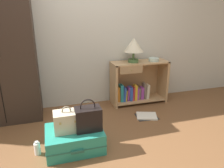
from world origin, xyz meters
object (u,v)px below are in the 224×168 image
object	(u,v)px
open_book_on_floor	(147,116)
suitcase_large	(75,139)
table_lamp	(134,46)
train_case	(67,121)
bowl	(154,60)
bottle	(37,148)
bookshelf	(137,84)
handbag	(88,118)

from	to	relation	value
open_book_on_floor	suitcase_large	bearing A→B (deg)	-157.37
table_lamp	train_case	distance (m)	1.71
bowl	bottle	bearing A→B (deg)	-152.26
bookshelf	bottle	size ratio (longest dim) A/B	5.82
table_lamp	train_case	size ratio (longest dim) A/B	1.31
train_case	bottle	bearing A→B (deg)	179.55
bookshelf	handbag	xyz separation A→B (m)	(-1.06, -1.10, 0.05)
open_book_on_floor	table_lamp	bearing A→B (deg)	92.07
bookshelf	bowl	xyz separation A→B (m)	(0.27, -0.04, 0.42)
table_lamp	bowl	size ratio (longest dim) A/B	2.28
bottle	handbag	bearing A→B (deg)	-4.78
train_case	bottle	size ratio (longest dim) A/B	1.83
bowl	train_case	world-z (taller)	bowl
table_lamp	handbag	xyz separation A→B (m)	(-0.97, -1.08, -0.61)
suitcase_large	handbag	bearing A→B (deg)	-15.26
train_case	handbag	xyz separation A→B (m)	(0.23, -0.05, 0.02)
table_lamp	train_case	xyz separation A→B (m)	(-1.20, -1.04, -0.63)
bottle	bowl	bearing A→B (deg)	27.74
train_case	open_book_on_floor	distance (m)	1.36
table_lamp	suitcase_large	xyz separation A→B (m)	(-1.13, -1.04, -0.87)
suitcase_large	train_case	xyz separation A→B (m)	(-0.07, 0.00, 0.24)
suitcase_large	open_book_on_floor	bearing A→B (deg)	22.63
bottle	open_book_on_floor	bearing A→B (deg)	16.84
handbag	bookshelf	bearing A→B (deg)	46.09
bowl	bottle	size ratio (longest dim) A/B	1.05
handbag	open_book_on_floor	distance (m)	1.18
suitcase_large	train_case	world-z (taller)	train_case
bowl	open_book_on_floor	xyz separation A→B (m)	(-0.34, -0.53, -0.75)
open_book_on_floor	bowl	bearing A→B (deg)	57.41
bookshelf	open_book_on_floor	xyz separation A→B (m)	(-0.07, -0.57, -0.33)
bowl	open_book_on_floor	distance (m)	0.97
table_lamp	bowl	world-z (taller)	table_lamp
bowl	bookshelf	bearing A→B (deg)	170.60
handbag	bottle	bearing A→B (deg)	175.22
suitcase_large	table_lamp	bearing A→B (deg)	42.56
bottle	suitcase_large	bearing A→B (deg)	-0.62
bowl	open_book_on_floor	bearing A→B (deg)	-122.59
bookshelf	suitcase_large	distance (m)	1.63
table_lamp	bookshelf	bearing A→B (deg)	9.24
bowl	open_book_on_floor	world-z (taller)	bowl
table_lamp	suitcase_large	world-z (taller)	table_lamp
handbag	bowl	bearing A→B (deg)	38.39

